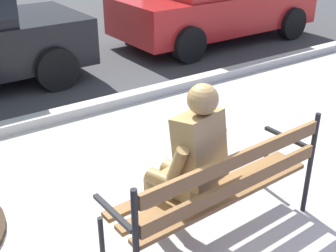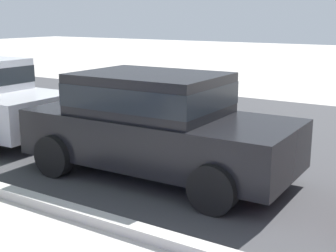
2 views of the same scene
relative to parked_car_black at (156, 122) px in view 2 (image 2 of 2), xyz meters
The scene contains 3 objects.
street_surface 3.11m from the parked_car_black, 68.79° to the left, with size 60.00×9.00×0.01m, color #38383A.
curb_stone 2.25m from the parked_car_black, 59.15° to the right, with size 60.00×0.20×0.12m, color #B2AFA8.
parked_car_black is the anchor object (origin of this frame).
Camera 2 is at (2.83, -0.96, 2.38)m, focal length 50.55 mm.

